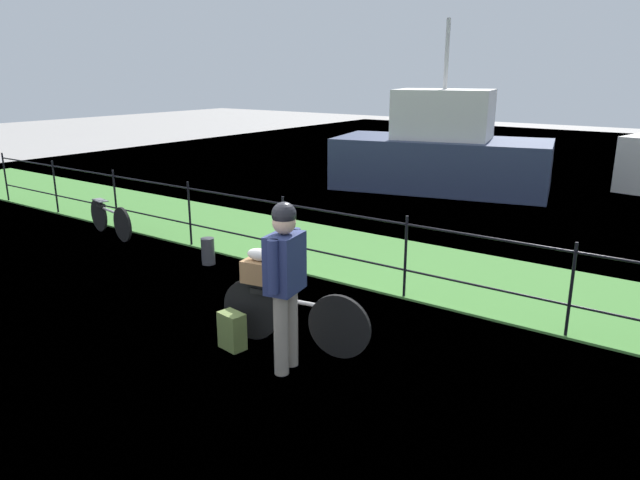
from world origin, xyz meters
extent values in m
plane|color=#9E9993|center=(0.00, 0.00, 0.00)|extent=(60.00, 60.00, 0.00)
cube|color=#478438|center=(0.00, 3.44, 0.01)|extent=(27.00, 2.40, 0.03)
plane|color=slate|center=(0.00, 12.22, 0.00)|extent=(30.00, 30.00, 0.00)
cylinder|color=black|center=(-9.00, 2.29, 0.55)|extent=(0.04, 0.04, 1.09)
cylinder|color=black|center=(-7.00, 2.29, 0.55)|extent=(0.04, 0.04, 1.09)
cylinder|color=black|center=(-5.00, 2.29, 0.55)|extent=(0.04, 0.04, 1.09)
cylinder|color=black|center=(-3.00, 2.29, 0.55)|extent=(0.04, 0.04, 1.09)
cylinder|color=black|center=(-1.00, 2.29, 0.55)|extent=(0.04, 0.04, 1.09)
cylinder|color=black|center=(1.00, 2.29, 0.55)|extent=(0.04, 0.04, 1.09)
cylinder|color=black|center=(3.00, 2.29, 0.55)|extent=(0.04, 0.04, 1.09)
cylinder|color=black|center=(0.00, 2.29, 0.38)|extent=(18.00, 0.03, 0.03)
cylinder|color=black|center=(0.00, 2.29, 0.98)|extent=(18.00, 0.03, 0.03)
cylinder|color=black|center=(1.24, 0.44, 0.34)|extent=(0.67, 0.17, 0.68)
cylinder|color=black|center=(0.22, 0.25, 0.34)|extent=(0.67, 0.17, 0.68)
cylinder|color=#BCB7B2|center=(0.73, 0.35, 0.52)|extent=(0.80, 0.20, 0.04)
cube|color=black|center=(0.33, 0.27, 0.58)|extent=(0.21, 0.13, 0.06)
cube|color=slate|center=(0.33, 0.27, 0.67)|extent=(0.38, 0.22, 0.02)
cube|color=olive|center=(0.33, 0.27, 0.80)|extent=(0.39, 0.30, 0.24)
ellipsoid|color=silver|center=(0.33, 0.27, 0.98)|extent=(0.30, 0.19, 0.13)
sphere|color=silver|center=(0.45, 0.30, 1.04)|extent=(0.11, 0.11, 0.11)
cylinder|color=gray|center=(0.94, 0.03, 0.41)|extent=(0.14, 0.14, 0.82)
cylinder|color=gray|center=(0.98, -0.16, 0.41)|extent=(0.14, 0.14, 0.82)
cube|color=navy|center=(0.96, -0.07, 1.10)|extent=(0.33, 0.44, 0.56)
cylinder|color=navy|center=(0.92, 0.15, 1.13)|extent=(0.10, 0.10, 0.50)
cylinder|color=navy|center=(1.00, -0.28, 1.13)|extent=(0.10, 0.10, 0.50)
sphere|color=tan|center=(0.96, -0.07, 1.49)|extent=(0.22, 0.22, 0.22)
sphere|color=black|center=(0.96, -0.07, 1.57)|extent=(0.23, 0.23, 0.23)
cube|color=olive|center=(0.21, -0.05, 0.20)|extent=(0.30, 0.22, 0.40)
cylinder|color=#38383D|center=(-2.07, 1.79, 0.20)|extent=(0.20, 0.20, 0.41)
cylinder|color=black|center=(-4.16, 1.80, 0.30)|extent=(0.60, 0.16, 0.60)
cylinder|color=black|center=(-5.09, 1.98, 0.30)|extent=(0.60, 0.16, 0.60)
cylinder|color=#BCB7B2|center=(-4.63, 1.89, 0.47)|extent=(0.74, 0.18, 0.04)
cube|color=black|center=(-4.98, 1.95, 0.50)|extent=(0.21, 0.13, 0.06)
cube|color=slate|center=(-4.98, 1.95, 0.59)|extent=(0.38, 0.22, 0.02)
cube|color=#2D3856|center=(-1.76, 9.32, 0.62)|extent=(5.49, 3.39, 1.24)
cube|color=silver|center=(-1.76, 9.32, 1.83)|extent=(2.55, 2.06, 1.16)
cylinder|color=#B2B2B2|center=(-1.76, 9.32, 3.21)|extent=(0.10, 0.10, 1.60)
camera|label=1|loc=(4.29, -4.10, 2.83)|focal=33.02mm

